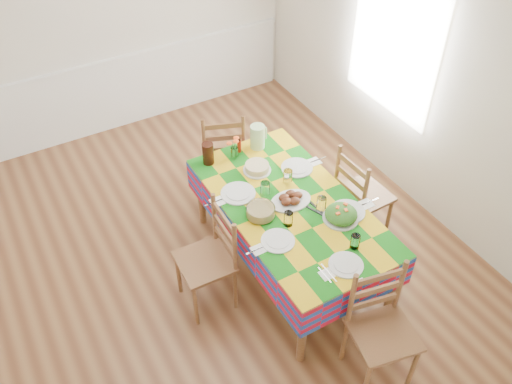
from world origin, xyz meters
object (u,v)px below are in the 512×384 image
green_pitcher (258,137)px  chair_right (360,196)px  dining_table (290,211)px  tea_pitcher (208,154)px  meat_platter (291,199)px  chair_left (210,260)px  chair_near (381,329)px  chair_far (223,152)px

green_pitcher → chair_right: chair_right is taller
dining_table → tea_pitcher: size_ratio=9.27×
dining_table → green_pitcher: 0.88m
meat_platter → chair_left: chair_left is taller
chair_near → chair_right: chair_near is taller
green_pitcher → meat_platter: bearing=-99.8°
tea_pitcher → chair_far: 0.64m
dining_table → chair_near: 1.26m
chair_near → chair_right: size_ratio=1.00×
chair_far → chair_right: (0.80, -1.25, 0.00)m
dining_table → chair_near: size_ratio=1.91×
dining_table → chair_near: (0.01, -1.24, -0.17)m
green_pitcher → chair_near: size_ratio=0.23×
green_pitcher → chair_near: bearing=-94.0°
dining_table → chair_right: bearing=-0.1°
tea_pitcher → chair_right: size_ratio=0.21×
tea_pitcher → chair_right: (1.14, -0.86, -0.37)m
tea_pitcher → chair_near: (0.37, -2.10, -0.37)m
meat_platter → green_pitcher: 0.83m
dining_table → tea_pitcher: tea_pitcher is taller
green_pitcher → tea_pitcher: size_ratio=1.12×
chair_left → chair_near: bearing=34.7°
chair_left → tea_pitcher: bearing=155.6°
chair_left → dining_table: bearing=92.2°
dining_table → green_pitcher: size_ratio=8.25×
chair_near → tea_pitcher: bearing=111.1°
tea_pitcher → chair_left: 1.03m
meat_platter → chair_near: chair_near is taller
chair_near → chair_far: chair_near is taller
meat_platter → green_pitcher: (0.14, 0.81, 0.09)m
chair_left → chair_right: (1.57, 0.00, 0.01)m
chair_far → chair_left: chair_far is taller
tea_pitcher → dining_table: bearing=-67.2°
meat_platter → chair_right: bearing=-1.9°
chair_near → dining_table: bearing=101.6°
chair_right → chair_far: bearing=30.8°
dining_table → chair_left: size_ratio=1.94×
chair_near → chair_left: 1.47m
tea_pitcher → chair_near: size_ratio=0.21×
meat_platter → chair_far: chair_far is taller
chair_near → chair_far: 2.49m
green_pitcher → chair_left: (-0.94, -0.84, -0.39)m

